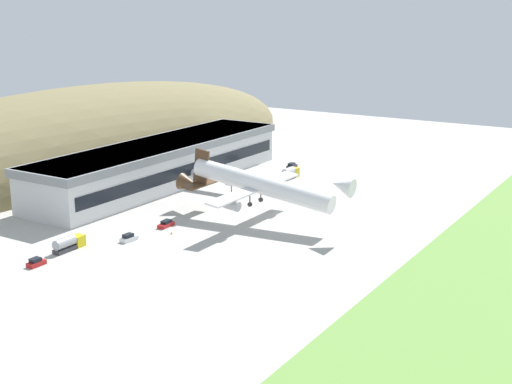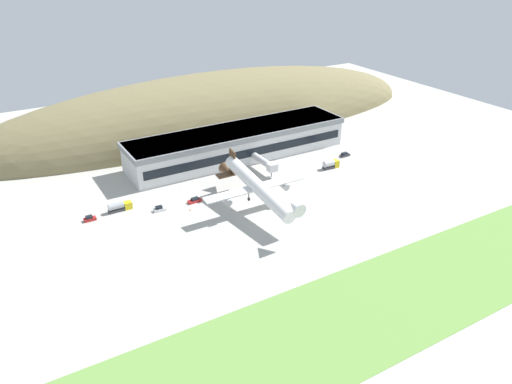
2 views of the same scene
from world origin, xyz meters
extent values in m
plane|color=#ADAAA3|center=(0.00, 0.00, 0.00)|extent=(321.86, 321.86, 0.00)
cube|color=#669342|center=(0.00, -48.85, 0.04)|extent=(289.68, 31.62, 0.08)
ellipsoid|color=olive|center=(17.44, 90.01, 0.00)|extent=(226.98, 58.10, 48.72)
cube|color=silver|center=(9.64, 48.99, 5.96)|extent=(89.35, 19.58, 11.91)
cube|color=gray|center=(9.64, 48.99, 10.84)|extent=(90.55, 20.78, 2.14)
cube|color=black|center=(9.64, 39.15, 5.36)|extent=(85.78, 0.16, 3.33)
cylinder|color=silver|center=(11.26, 32.52, 4.00)|extent=(2.60, 13.37, 2.60)
cube|color=silver|center=(11.26, 25.83, 4.00)|extent=(3.38, 2.86, 2.86)
cylinder|color=slate|center=(11.26, 26.33, 2.00)|extent=(0.36, 0.36, 4.00)
cylinder|color=white|center=(-6.83, 5.57, 9.00)|extent=(4.38, 36.60, 8.73)
cone|color=white|center=(-6.83, -14.85, 11.48)|extent=(4.29, 5.30, 4.84)
cone|color=#4C331E|center=(-6.83, 26.43, 6.47)|extent=(4.29, 6.16, 4.94)
cube|color=#4C331E|center=(-6.83, 22.96, 11.22)|extent=(0.50, 4.95, 9.07)
cube|color=#4C331E|center=(-6.83, 23.17, 6.86)|extent=(11.38, 3.08, 0.73)
cube|color=white|center=(-6.83, 7.37, 8.01)|extent=(35.46, 3.63, 0.88)
cylinder|color=#9E9EA3|center=(-17.47, 6.84, 6.53)|extent=(2.30, 3.85, 2.72)
cylinder|color=#9E9EA3|center=(3.81, 6.84, 6.53)|extent=(2.30, 3.85, 2.72)
cylinder|color=#2D2D2D|center=(-9.24, 7.37, 5.71)|extent=(0.28, 0.28, 2.20)
cylinder|color=#2D2D2D|center=(-9.24, 7.37, 4.61)|extent=(0.45, 1.10, 1.10)
cylinder|color=#2D2D2D|center=(-4.42, 7.37, 5.71)|extent=(0.28, 0.28, 2.20)
cylinder|color=#2D2D2D|center=(-4.42, 7.37, 4.61)|extent=(0.45, 1.10, 1.10)
cylinder|color=#2D2D2D|center=(-6.83, -7.05, 7.57)|extent=(0.22, 0.22, 1.98)
cylinder|color=#2D2D2D|center=(-6.83, -7.05, 6.58)|extent=(0.30, 0.82, 0.82)
cube|color=#333338|center=(47.45, 27.86, 0.44)|extent=(4.41, 2.01, 0.88)
cube|color=black|center=(47.23, 27.85, 1.24)|extent=(2.45, 1.65, 0.72)
cube|color=#B21E1E|center=(-21.67, 22.40, 0.42)|extent=(4.60, 2.23, 0.84)
cube|color=black|center=(-21.44, 22.42, 1.18)|extent=(2.58, 1.79, 0.69)
cube|color=silver|center=(-33.88, 22.69, 0.45)|extent=(4.13, 2.14, 0.90)
cube|color=black|center=(-34.08, 22.71, 1.27)|extent=(2.32, 1.72, 0.74)
cube|color=#B21E1E|center=(-54.99, 27.75, 0.45)|extent=(3.72, 1.91, 0.91)
cube|color=black|center=(-55.18, 27.75, 1.28)|extent=(2.05, 1.61, 0.74)
cube|color=gold|center=(37.41, 21.46, 1.37)|extent=(2.14, 2.59, 2.75)
cube|color=black|center=(38.48, 21.44, 1.87)|extent=(0.13, 2.16, 1.21)
cube|color=#38383D|center=(34.16, 21.54, 0.45)|extent=(4.48, 2.39, 0.90)
cylinder|color=#B7B7BC|center=(34.16, 21.54, 2.11)|extent=(4.26, 2.52, 2.42)
cube|color=gold|center=(-42.28, 29.37, 1.21)|extent=(2.52, 2.31, 2.42)
cube|color=black|center=(-41.02, 29.41, 1.64)|extent=(0.14, 1.91, 1.06)
cube|color=#38383D|center=(-46.12, 29.26, 0.45)|extent=(5.28, 2.17, 0.90)
cylinder|color=#999EA3|center=(-46.12, 29.26, 1.97)|extent=(5.02, 2.27, 2.13)
cube|color=orange|center=(-25.29, 17.89, 0.01)|extent=(0.52, 0.52, 0.03)
cone|color=orange|center=(-25.29, 17.89, 0.31)|extent=(0.40, 0.40, 0.55)
camera|label=1|loc=(-143.29, -78.11, 49.27)|focal=50.00mm
camera|label=2|loc=(-78.81, -115.43, 78.58)|focal=35.00mm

